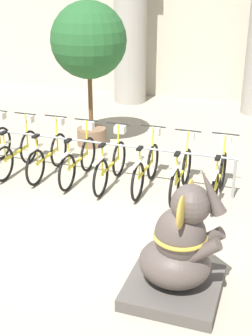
# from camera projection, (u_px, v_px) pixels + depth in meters

# --- Properties ---
(ground_plane) EXTENTS (60.00, 60.00, 0.00)m
(ground_plane) POSITION_uv_depth(u_px,v_px,m) (90.00, 235.00, 7.17)
(ground_plane) COLOR #9E937F
(column_left) EXTENTS (1.19, 1.19, 5.16)m
(column_left) POSITION_uv_depth(u_px,v_px,m) (130.00, 11.00, 13.31)
(column_left) COLOR gray
(column_left) RESTS_ON ground_plane
(bike_rack) EXTENTS (5.25, 0.05, 0.77)m
(bike_rack) POSITION_uv_depth(u_px,v_px,m) (97.00, 148.00, 8.82)
(bike_rack) COLOR gray
(bike_rack) RESTS_ON ground_plane
(bicycle_1) EXTENTS (0.48, 1.66, 1.09)m
(bicycle_1) POSITION_uv_depth(u_px,v_px,m) (17.00, 151.00, 9.28)
(bicycle_1) COLOR black
(bicycle_1) RESTS_ON ground_plane
(bicycle_2) EXTENTS (0.48, 1.66, 1.09)m
(bicycle_2) POSITION_uv_depth(u_px,v_px,m) (48.00, 154.00, 9.12)
(bicycle_2) COLOR black
(bicycle_2) RESTS_ON ground_plane
(bicycle_3) EXTENTS (0.48, 1.66, 1.09)m
(bicycle_3) POSITION_uv_depth(u_px,v_px,m) (79.00, 159.00, 8.89)
(bicycle_3) COLOR black
(bicycle_3) RESTS_ON ground_plane
(bicycle_4) EXTENTS (0.48, 1.66, 1.09)m
(bicycle_4) POSITION_uv_depth(u_px,v_px,m) (111.00, 164.00, 8.68)
(bicycle_4) COLOR black
(bicycle_4) RESTS_ON ground_plane
(bicycle_5) EXTENTS (0.48, 1.66, 1.09)m
(bicycle_5) POSITION_uv_depth(u_px,v_px,m) (146.00, 167.00, 8.54)
(bicycle_5) COLOR black
(bicycle_5) RESTS_ON ground_plane
(bicycle_6) EXTENTS (0.48, 1.66, 1.09)m
(bicycle_6) POSITION_uv_depth(u_px,v_px,m) (181.00, 173.00, 8.30)
(bicycle_6) COLOR black
(bicycle_6) RESTS_ON ground_plane
(bicycle_7) EXTENTS (0.48, 1.66, 1.09)m
(bicycle_7) POSITION_uv_depth(u_px,v_px,m) (219.00, 177.00, 8.14)
(bicycle_7) COLOR black
(bicycle_7) RESTS_ON ground_plane
(elephant_statue) EXTENTS (1.15, 1.15, 1.78)m
(elephant_statue) POSITION_uv_depth(u_px,v_px,m) (179.00, 253.00, 5.64)
(elephant_statue) COLOR #4C4742
(elephant_statue) RESTS_ON ground_plane
(potted_tree) EXTENTS (1.63, 1.63, 3.17)m
(potted_tree) POSITION_uv_depth(u_px,v_px,m) (89.00, 44.00, 9.94)
(potted_tree) COLOR brown
(potted_tree) RESTS_ON ground_plane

